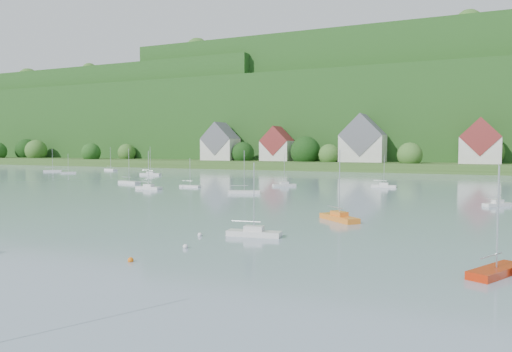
# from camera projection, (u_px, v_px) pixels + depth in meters

# --- Properties ---
(far_shore_strip) EXTENTS (600.00, 60.00, 3.00)m
(far_shore_strip) POSITION_uv_depth(u_px,v_px,m) (357.00, 165.00, 199.04)
(far_shore_strip) COLOR #314E1D
(far_shore_strip) RESTS_ON ground
(forested_ridge) EXTENTS (620.00, 181.22, 69.89)m
(forested_ridge) POSITION_uv_depth(u_px,v_px,m) (388.00, 120.00, 259.90)
(forested_ridge) COLOR #133D13
(forested_ridge) RESTS_ON ground
(village_building_0) EXTENTS (14.00, 10.40, 16.00)m
(village_building_0) POSITION_uv_depth(u_px,v_px,m) (220.00, 145.00, 209.53)
(village_building_0) COLOR beige
(village_building_0) RESTS_ON far_shore_strip
(village_building_1) EXTENTS (12.00, 9.36, 14.00)m
(village_building_1) POSITION_uv_depth(u_px,v_px,m) (277.00, 147.00, 201.04)
(village_building_1) COLOR beige
(village_building_1) RESTS_ON far_shore_strip
(village_building_2) EXTENTS (16.00, 11.44, 18.00)m
(village_building_2) POSITION_uv_depth(u_px,v_px,m) (363.00, 142.00, 185.55)
(village_building_2) COLOR beige
(village_building_2) RESTS_ON far_shore_strip
(village_building_3) EXTENTS (13.00, 10.40, 15.50)m
(village_building_3) POSITION_uv_depth(u_px,v_px,m) (480.00, 145.00, 167.23)
(village_building_3) COLOR beige
(village_building_3) RESTS_ON far_shore_strip
(near_sailboat_3) EXTENTS (5.50, 2.26, 7.21)m
(near_sailboat_3) POSITION_uv_depth(u_px,v_px,m) (254.00, 232.00, 48.44)
(near_sailboat_3) COLOR silver
(near_sailboat_3) RESTS_ON ground
(near_sailboat_5) EXTENTS (5.74, 5.44, 8.34)m
(near_sailboat_5) POSITION_uv_depth(u_px,v_px,m) (339.00, 217.00, 58.59)
(near_sailboat_5) COLOR orange
(near_sailboat_5) RESTS_ON ground
(near_sailboat_7) EXTENTS (3.87, 5.64, 7.47)m
(near_sailboat_7) POSITION_uv_depth(u_px,v_px,m) (496.00, 270.00, 33.80)
(near_sailboat_7) COLOR #AE2308
(near_sailboat_7) RESTS_ON ground
(mooring_buoy_1) EXTENTS (0.48, 0.48, 0.48)m
(mooring_buoy_1) POSITION_uv_depth(u_px,v_px,m) (185.00, 248.00, 42.79)
(mooring_buoy_1) COLOR silver
(mooring_buoy_1) RESTS_ON ground
(mooring_buoy_2) EXTENTS (0.45, 0.45, 0.45)m
(mooring_buoy_2) POSITION_uv_depth(u_px,v_px,m) (131.00, 262.00, 37.74)
(mooring_buoy_2) COLOR orange
(mooring_buoy_2) RESTS_ON ground
(mooring_buoy_4) EXTENTS (0.45, 0.45, 0.45)m
(mooring_buoy_4) POSITION_uv_depth(u_px,v_px,m) (200.00, 236.00, 48.57)
(mooring_buoy_4) COLOR silver
(mooring_buoy_4) RESTS_ON ground
(far_sailboat_cluster) EXTENTS (205.64, 66.22, 8.71)m
(far_sailboat_cluster) POSITION_uv_depth(u_px,v_px,m) (322.00, 181.00, 120.23)
(far_sailboat_cluster) COLOR silver
(far_sailboat_cluster) RESTS_ON ground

